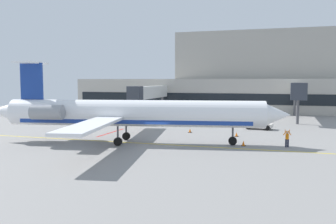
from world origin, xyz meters
The scene contains 13 objects.
ground centered at (0.00, 0.00, -0.05)m, with size 120.00×120.00×0.11m.
terminal_building centered at (1.64, 49.11, 6.98)m, with size 64.97×17.01×18.07m.
jet_bridge_west centered at (-12.23, 30.33, 4.50)m, with size 2.40×17.90×5.87m.
jet_bridge_east centered at (15.09, 30.01, 5.14)m, with size 2.40×18.53×6.53m.
regional_jet centered at (-3.45, 0.24, 3.28)m, with size 33.92×27.51×9.00m.
baggage_tug centered at (1.65, 26.91, 0.93)m, with size 4.19×2.55×2.02m.
pushback_tractor centered at (-13.37, 16.44, 0.87)m, with size 2.19×3.74×1.88m.
belt_loader centered at (9.25, 16.15, 0.83)m, with size 3.93×2.46×1.76m.
fuel_tank centered at (-9.21, 30.35, 1.52)m, with size 6.83×2.42×2.75m.
marshaller centered at (13.24, 2.84, 0.93)m, with size 0.83×0.34×1.84m.
safety_cone_alpha centered at (7.39, 8.38, 0.25)m, with size 0.47×0.47×0.55m.
safety_cone_bravo centered at (1.07, 10.00, 0.25)m, with size 0.47×0.47×0.55m.
safety_cone_charlie centered at (8.85, 2.11, 0.25)m, with size 0.47×0.47×0.55m.
Camera 1 is at (12.55, -36.57, 6.96)m, focal length 38.87 mm.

